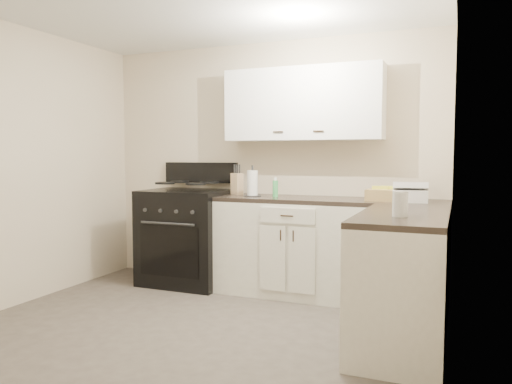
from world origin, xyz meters
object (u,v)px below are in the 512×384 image
at_px(knife_block, 237,184).
at_px(paper_towel, 252,183).
at_px(stove, 188,239).
at_px(wicker_basket, 384,195).
at_px(countertop_grill, 410,196).

bearing_deg(knife_block, paper_towel, -10.63).
height_order(stove, paper_towel, paper_towel).
relative_size(stove, paper_towel, 4.11).
xyz_separation_m(paper_towel, wicker_basket, (1.28, -0.02, -0.08)).
bearing_deg(knife_block, stove, -141.13).
xyz_separation_m(wicker_basket, countertop_grill, (0.22, 0.00, 0.00)).
relative_size(stove, wicker_basket, 3.40).
xyz_separation_m(stove, countertop_grill, (2.23, -0.02, 0.53)).
bearing_deg(stove, countertop_grill, -0.64).
relative_size(stove, countertop_grill, 3.61).
bearing_deg(countertop_grill, paper_towel, 173.13).
height_order(stove, knife_block, knife_block).
height_order(knife_block, wicker_basket, knife_block).
relative_size(paper_towel, countertop_grill, 0.88).
relative_size(paper_towel, wicker_basket, 0.83).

